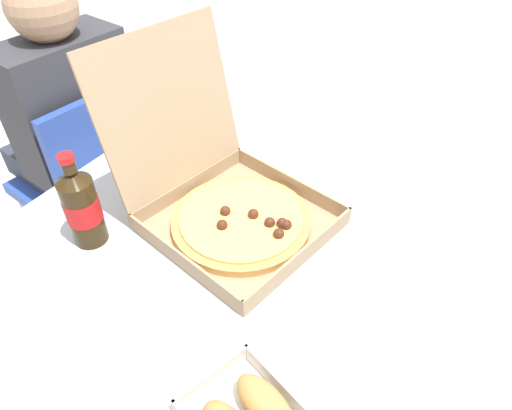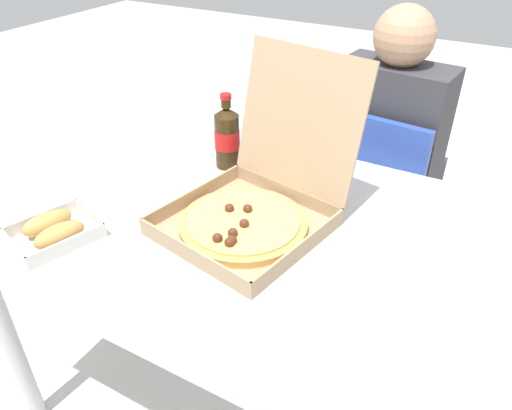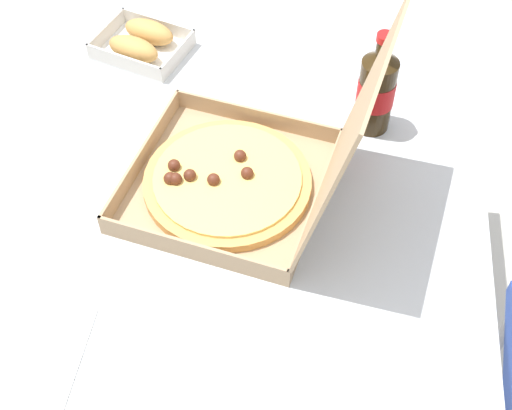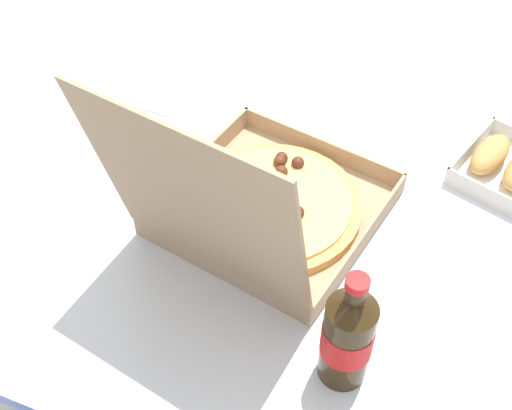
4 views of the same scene
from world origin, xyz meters
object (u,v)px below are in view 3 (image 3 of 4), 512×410
object	(u,v)px
pizza_box_open	(246,174)
cola_bottle	(376,90)
paper_menu	(32,361)
bread_side_box	(142,42)

from	to	relation	value
pizza_box_open	cola_bottle	xyz separation A→B (m)	(-0.21, 0.22, 0.04)
pizza_box_open	paper_menu	bearing A→B (deg)	-35.90
pizza_box_open	cola_bottle	distance (m)	0.31
bread_side_box	cola_bottle	world-z (taller)	cola_bottle
pizza_box_open	bread_side_box	bearing A→B (deg)	-142.55
pizza_box_open	bread_side_box	size ratio (longest dim) A/B	2.17
pizza_box_open	paper_menu	xyz separation A→B (m)	(0.39, -0.28, -0.05)
pizza_box_open	bread_side_box	world-z (taller)	pizza_box_open
pizza_box_open	cola_bottle	bearing A→B (deg)	133.59
pizza_box_open	paper_menu	distance (m)	0.48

